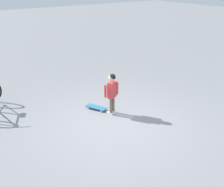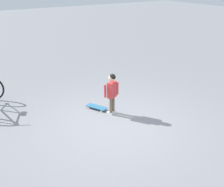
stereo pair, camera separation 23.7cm
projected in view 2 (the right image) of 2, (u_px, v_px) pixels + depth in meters
name	position (u px, v px, depth m)	size (l,w,h in m)	color
ground_plane	(114.00, 126.00, 6.44)	(50.00, 50.00, 0.00)	gray
child_person	(112.00, 89.00, 6.76)	(0.25, 0.41, 1.06)	brown
skateboard	(97.00, 107.00, 7.22)	(0.60, 0.42, 0.07)	teal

